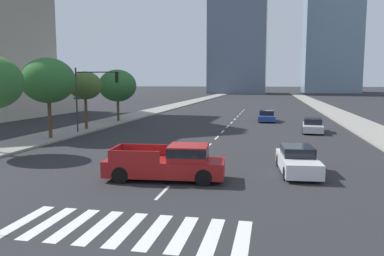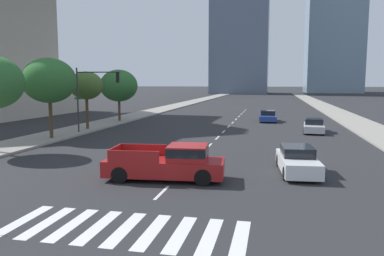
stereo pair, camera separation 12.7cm
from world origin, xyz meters
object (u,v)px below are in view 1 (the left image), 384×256
object	(u,v)px
pickup_truck	(171,163)
street_tree_fourth	(118,86)
sedan_blue_0	(266,116)
street_tree_second	(48,81)
street_tree_third	(85,86)
sedan_silver_2	(313,126)
traffic_signal_far	(92,88)
sedan_white_1	(298,161)

from	to	relation	value
pickup_truck	street_tree_fourth	world-z (taller)	street_tree_fourth
pickup_truck	street_tree_fourth	size ratio (longest dim) A/B	0.98
sedan_blue_0	street_tree_second	xyz separation A→B (m)	(-16.74, -17.98, 4.11)
street_tree_third	sedan_silver_2	bearing A→B (deg)	7.96
traffic_signal_far	sedan_white_1	bearing A→B (deg)	-33.74
sedan_white_1	street_tree_third	xyz separation A→B (m)	(-18.59, 13.55, 3.61)
sedan_blue_0	traffic_signal_far	xyz separation A→B (m)	(-14.81, -14.36, 3.46)
pickup_truck	sedan_white_1	bearing A→B (deg)	19.04
sedan_silver_2	street_tree_third	size ratio (longest dim) A/B	0.87
traffic_signal_far	street_tree_second	world-z (taller)	street_tree_second
sedan_blue_0	sedan_white_1	xyz separation A→B (m)	(1.86, -25.49, 0.04)
traffic_signal_far	street_tree_third	size ratio (longest dim) A/B	1.05
sedan_blue_0	sedan_white_1	bearing A→B (deg)	1.76
street_tree_fourth	traffic_signal_far	bearing A→B (deg)	-79.23
pickup_truck	street_tree_third	size ratio (longest dim) A/B	1.05
sedan_silver_2	sedan_blue_0	bearing A→B (deg)	-149.91
traffic_signal_far	street_tree_second	bearing A→B (deg)	-118.03
street_tree_second	pickup_truck	bearing A→B (deg)	-38.76
pickup_truck	traffic_signal_far	bearing A→B (deg)	122.74
sedan_silver_2	street_tree_second	size ratio (longest dim) A/B	0.75
sedan_blue_0	sedan_silver_2	distance (m)	9.97
street_tree_fourth	street_tree_second	bearing A→B (deg)	-90.00
street_tree_second	street_tree_third	size ratio (longest dim) A/B	1.17
traffic_signal_far	street_tree_second	size ratio (longest dim) A/B	0.90
traffic_signal_far	street_tree_third	bearing A→B (deg)	128.58
street_tree_fourth	street_tree_third	bearing A→B (deg)	-90.00
sedan_blue_0	street_tree_fourth	world-z (taller)	street_tree_fourth
sedan_white_1	sedan_silver_2	bearing A→B (deg)	166.47
pickup_truck	sedan_white_1	distance (m)	6.50
sedan_blue_0	street_tree_third	size ratio (longest dim) A/B	0.84
street_tree_third	street_tree_fourth	xyz separation A→B (m)	(0.00, 7.72, -0.06)
sedan_white_1	sedan_blue_0	bearing A→B (deg)	179.00
sedan_blue_0	street_tree_third	xyz separation A→B (m)	(-16.74, -11.94, 3.65)
traffic_signal_far	street_tree_second	xyz separation A→B (m)	(-1.93, -3.62, 0.65)
sedan_silver_2	street_tree_fourth	distance (m)	21.85
sedan_blue_0	traffic_signal_far	world-z (taller)	traffic_signal_far
traffic_signal_far	street_tree_fourth	world-z (taller)	street_tree_fourth
pickup_truck	traffic_signal_far	distance (m)	17.78
sedan_silver_2	street_tree_fourth	world-z (taller)	street_tree_fourth
street_tree_third	pickup_truck	bearing A→B (deg)	-51.99
traffic_signal_far	street_tree_fourth	distance (m)	10.32
sedan_silver_2	street_tree_second	world-z (taller)	street_tree_second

